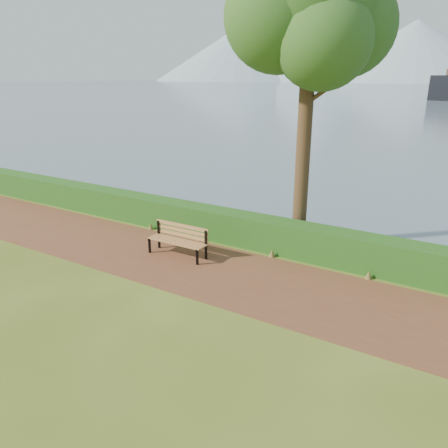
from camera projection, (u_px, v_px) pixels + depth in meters
The scene contains 5 objects.
ground at pixel (190, 270), 12.45m from camera, with size 140.00×140.00×0.00m, color #475A19.
path at pixel (196, 266), 12.69m from camera, with size 40.00×3.40×0.01m, color brown.
hedge at pixel (236, 227), 14.39m from camera, with size 32.00×0.85×1.00m, color #123F12.
bench at pixel (179, 238), 13.29m from camera, with size 1.92×0.59×0.96m.
tree at pixel (311, 8), 11.99m from camera, with size 4.46×4.17×9.41m.
Camera 1 is at (6.78, -9.17, 5.25)m, focal length 35.00 mm.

